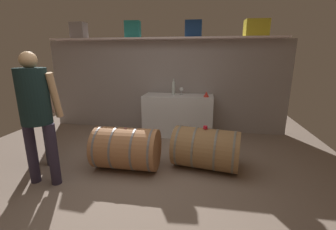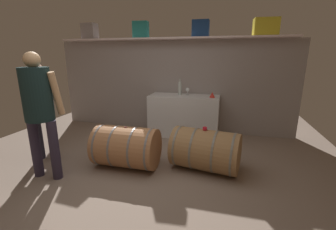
% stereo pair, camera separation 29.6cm
% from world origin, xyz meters
% --- Properties ---
extents(ground_plane, '(6.39, 7.96, 0.02)m').
position_xyz_m(ground_plane, '(0.00, 0.59, -0.01)').
color(ground_plane, gray).
extents(back_wall_panel, '(5.19, 0.10, 1.94)m').
position_xyz_m(back_wall_panel, '(0.00, 2.38, 0.97)').
color(back_wall_panel, gray).
rests_on(back_wall_panel, ground).
extents(high_shelf_board, '(4.77, 0.40, 0.03)m').
position_xyz_m(high_shelf_board, '(0.00, 2.23, 1.96)').
color(high_shelf_board, silver).
rests_on(high_shelf_board, back_wall_panel).
extents(toolcase_grey, '(0.33, 0.24, 0.33)m').
position_xyz_m(toolcase_grey, '(-1.81, 2.23, 2.14)').
color(toolcase_grey, gray).
rests_on(toolcase_grey, high_shelf_board).
extents(toolcase_teal, '(0.32, 0.22, 0.33)m').
position_xyz_m(toolcase_teal, '(-0.62, 2.23, 2.14)').
color(toolcase_teal, '#1F7C77').
rests_on(toolcase_teal, high_shelf_board).
extents(toolcase_navy, '(0.32, 0.21, 0.32)m').
position_xyz_m(toolcase_navy, '(0.62, 2.23, 2.13)').
color(toolcase_navy, navy).
rests_on(toolcase_navy, high_shelf_board).
extents(toolcase_yellow, '(0.44, 0.32, 0.31)m').
position_xyz_m(toolcase_yellow, '(1.80, 2.23, 2.13)').
color(toolcase_yellow, yellow).
rests_on(toolcase_yellow, high_shelf_board).
extents(work_cabinet, '(1.41, 0.59, 0.84)m').
position_xyz_m(work_cabinet, '(0.36, 2.02, 0.42)').
color(work_cabinet, white).
rests_on(work_cabinet, ground).
extents(wine_bottle_clear, '(0.07, 0.07, 0.33)m').
position_xyz_m(wine_bottle_clear, '(0.26, 2.10, 0.99)').
color(wine_bottle_clear, '#B8C6C0').
rests_on(wine_bottle_clear, work_cabinet).
extents(wine_glass, '(0.08, 0.08, 0.15)m').
position_xyz_m(wine_glass, '(0.42, 2.09, 0.95)').
color(wine_glass, white).
rests_on(wine_glass, work_cabinet).
extents(red_funnel, '(0.11, 0.11, 0.11)m').
position_xyz_m(red_funnel, '(0.93, 1.93, 0.89)').
color(red_funnel, red).
rests_on(red_funnel, work_cabinet).
extents(wine_barrel_near, '(1.03, 0.74, 0.61)m').
position_xyz_m(wine_barrel_near, '(0.95, 0.61, 0.30)').
color(wine_barrel_near, '#977046').
rests_on(wine_barrel_near, ground).
extents(wine_barrel_far, '(0.93, 0.62, 0.62)m').
position_xyz_m(wine_barrel_far, '(-0.20, 0.42, 0.31)').
color(wine_barrel_far, '#A87047').
rests_on(wine_barrel_far, ground).
extents(tasting_cup, '(0.06, 0.06, 0.04)m').
position_xyz_m(tasting_cup, '(0.93, 0.61, 0.63)').
color(tasting_cup, red).
rests_on(tasting_cup, wine_barrel_near).
extents(winemaker_pouring, '(0.49, 0.39, 1.67)m').
position_xyz_m(winemaker_pouring, '(-1.12, -0.14, 1.03)').
color(winemaker_pouring, '#2F283B').
rests_on(winemaker_pouring, ground).
extents(visitor_tasting, '(0.45, 0.37, 1.52)m').
position_xyz_m(visitor_tasting, '(-1.53, 0.33, 0.93)').
color(visitor_tasting, '#2F2C3B').
rests_on(visitor_tasting, ground).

